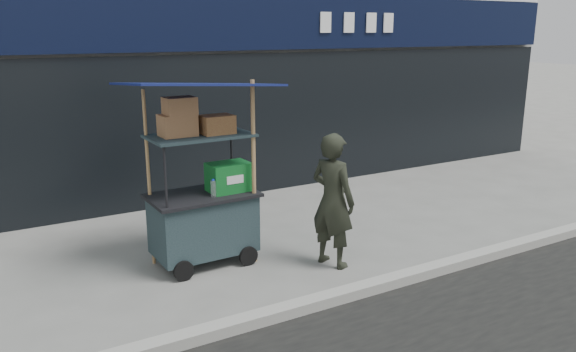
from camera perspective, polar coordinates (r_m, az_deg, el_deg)
ground at (r=6.37m, az=6.03°, el=-11.30°), size 80.00×80.00×0.00m
curb at (r=6.21m, az=7.15°, el=-11.48°), size 80.00×0.18×0.12m
vendor_cart at (r=6.81m, az=-8.53°, el=-2.45°), size 1.72×1.23×2.28m
vendor_man at (r=6.69m, az=4.57°, el=-2.48°), size 0.56×0.69×1.63m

